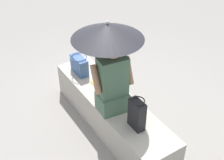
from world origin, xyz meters
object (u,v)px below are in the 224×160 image
object	(u,v)px
person_seated	(113,82)
handbag_black	(137,114)
tote_bag_canvas	(79,65)
magazine	(102,85)
parasol	(108,31)

from	to	relation	value
person_seated	handbag_black	distance (m)	0.45
tote_bag_canvas	magazine	xyz separation A→B (m)	(0.42, 0.10, -0.12)
tote_bag_canvas	handbag_black	bearing A→B (deg)	1.26
parasol	magazine	bearing A→B (deg)	161.02
tote_bag_canvas	magazine	bearing A→B (deg)	13.69
handbag_black	magazine	distance (m)	0.89
parasol	magazine	distance (m)	1.04
parasol	tote_bag_canvas	bearing A→B (deg)	178.31
parasol	tote_bag_canvas	world-z (taller)	parasol
parasol	magazine	world-z (taller)	parasol
tote_bag_canvas	magazine	size ratio (longest dim) A/B	1.10
person_seated	handbag_black	xyz separation A→B (m)	(0.40, 0.05, -0.20)
person_seated	parasol	distance (m)	0.59
parasol	tote_bag_canvas	distance (m)	1.15
magazine	handbag_black	bearing A→B (deg)	1.31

